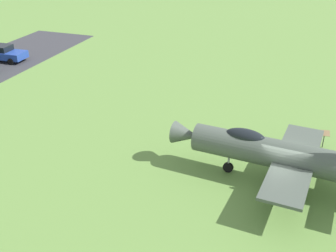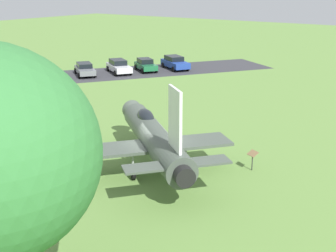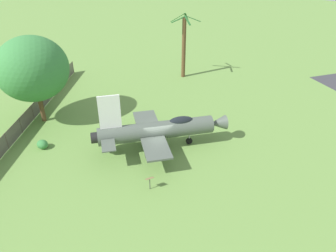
% 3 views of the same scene
% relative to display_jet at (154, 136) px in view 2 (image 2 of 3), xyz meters
% --- Properties ---
extents(ground_plane, '(200.00, 200.00, 0.00)m').
position_rel_display_jet_xyz_m(ground_plane, '(0.21, 0.26, -1.91)').
color(ground_plane, '#668E42').
extents(parking_strip, '(33.19, 25.90, 0.00)m').
position_rel_display_jet_xyz_m(parking_strip, '(-22.01, -19.77, -1.91)').
color(parking_strip, '#38383D').
rests_on(parking_strip, ground_plane).
extents(display_jet, '(9.64, 10.81, 5.59)m').
position_rel_display_jet_xyz_m(display_jet, '(0.00, 0.00, 0.00)').
color(display_jet, '#4C564C').
rests_on(display_jet, ground_plane).
extents(info_plaque, '(0.62, 0.71, 1.14)m').
position_rel_display_jet_xyz_m(info_plaque, '(-2.88, 4.80, -1.05)').
color(info_plaque, '#333333').
rests_on(info_plaque, ground_plane).
extents(parked_car_blue, '(4.14, 5.09, 1.58)m').
position_rel_display_jet_xyz_m(parked_car_blue, '(-26.72, -16.73, -1.10)').
color(parked_car_blue, '#23429E').
rests_on(parked_car_blue, ground_plane).
extents(parked_car_green, '(3.72, 4.31, 1.49)m').
position_rel_display_jet_xyz_m(parked_car_green, '(-23.55, -18.84, -1.15)').
color(parked_car_green, '#1E6B3D').
rests_on(parked_car_green, ground_plane).
extents(parked_car_white, '(4.16, 5.04, 1.55)m').
position_rel_display_jet_xyz_m(parked_car_white, '(-20.79, -20.71, -1.11)').
color(parked_car_white, silver).
rests_on(parked_car_white, ground_plane).
extents(parked_car_gray, '(4.19, 4.80, 1.39)m').
position_rel_display_jet_xyz_m(parked_car_gray, '(-17.45, -22.95, -1.18)').
color(parked_car_gray, slate).
rests_on(parked_car_gray, ground_plane).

